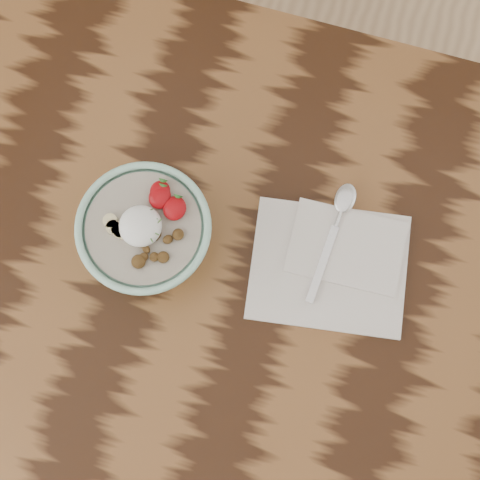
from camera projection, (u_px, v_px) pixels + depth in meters
The scene contains 4 objects.
table at pixel (262, 290), 112.07cm from camera, with size 160.00×90.00×75.00cm.
breakfast_bowl at pixel (147, 233), 97.76cm from camera, with size 19.38×19.38×13.28cm.
napkin at pixel (332, 263), 102.94cm from camera, with size 26.31×22.42×1.47cm.
spoon at pixel (340, 215), 103.18cm from camera, with size 3.74×19.89×1.04cm.
Camera 1 is at (0.34, -14.96, 177.15)cm, focal length 50.00 mm.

